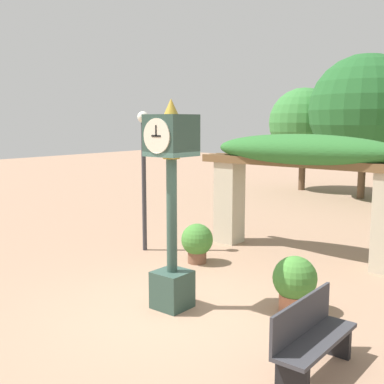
% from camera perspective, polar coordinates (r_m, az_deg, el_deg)
% --- Properties ---
extents(ground_plane, '(60.00, 60.00, 0.00)m').
position_cam_1_polar(ground_plane, '(7.73, -1.73, -14.06)').
color(ground_plane, '#9E7A60').
extents(pedestal_clock, '(0.63, 0.68, 3.29)m').
position_cam_1_polar(pedestal_clock, '(7.44, -2.43, -0.57)').
color(pedestal_clock, '#2D473D').
rests_on(pedestal_clock, ground).
extents(pergola, '(4.94, 1.15, 2.68)m').
position_cam_1_polar(pergola, '(10.66, 12.92, 3.00)').
color(pergola, '#BCB299').
rests_on(pergola, ground).
extents(potted_plant_near_left, '(0.69, 0.69, 0.89)m').
position_cam_1_polar(potted_plant_near_left, '(7.77, 12.08, -10.40)').
color(potted_plant_near_left, '#B26B4C').
rests_on(potted_plant_near_left, ground).
extents(potted_plant_near_right, '(0.67, 0.67, 0.83)m').
position_cam_1_polar(potted_plant_near_right, '(10.10, 0.61, -5.89)').
color(potted_plant_near_right, brown).
rests_on(potted_plant_near_right, ground).
extents(park_bench, '(0.42, 1.47, 0.89)m').
position_cam_1_polar(park_bench, '(6.07, 13.97, -16.43)').
color(park_bench, '#38383D').
rests_on(park_bench, ground).
extents(lamp_post, '(0.26, 0.26, 3.17)m').
position_cam_1_polar(lamp_post, '(10.89, -5.75, 3.55)').
color(lamp_post, '#333338').
rests_on(lamp_post, ground).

